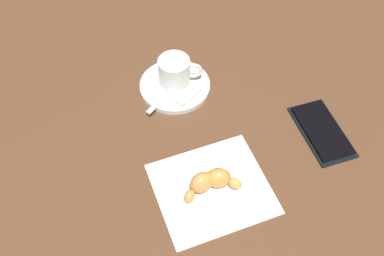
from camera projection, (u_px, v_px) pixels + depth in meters
The scene contains 8 objects.
ground_plane at pixel (181, 134), 0.81m from camera, with size 1.80×1.80×0.00m, color #523320.
saucer at pixel (175, 86), 0.88m from camera, with size 0.13×0.13×0.01m, color silver.
espresso_cup at pixel (175, 71), 0.86m from camera, with size 0.06×0.08×0.05m.
teaspoon at pixel (176, 85), 0.87m from camera, with size 0.05×0.12×0.01m.
sugar_packet at pixel (188, 95), 0.85m from camera, with size 0.06×0.02×0.01m, color beige.
napkin at pixel (212, 188), 0.74m from camera, with size 0.16×0.18×0.00m, color white.
croissant at pixel (210, 181), 0.73m from camera, with size 0.06×0.10×0.04m.
cell_phone at pixel (322, 131), 0.81m from camera, with size 0.15×0.11×0.01m.
Camera 1 is at (-0.41, 0.26, 0.65)m, focal length 42.89 mm.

